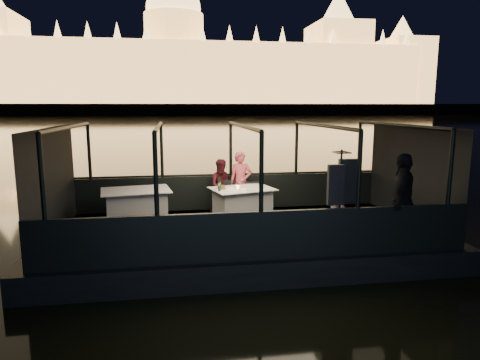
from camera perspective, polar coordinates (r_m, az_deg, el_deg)
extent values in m
plane|color=black|center=(89.24, -7.99, 7.67)|extent=(500.00, 500.00, 0.00)
cube|color=black|center=(9.84, 0.36, -9.33)|extent=(8.60, 4.40, 1.00)
cube|color=black|center=(9.69, 0.37, -6.65)|extent=(8.00, 4.00, 0.04)
cube|color=black|center=(11.50, -1.23, -1.60)|extent=(8.00, 0.08, 0.90)
cube|color=black|center=(7.67, 2.79, -7.46)|extent=(8.00, 0.08, 0.90)
cube|color=#423D33|center=(219.19, -8.60, 9.15)|extent=(400.00, 140.00, 6.00)
cube|color=white|center=(10.42, 0.30, -3.18)|extent=(1.67, 1.38, 0.77)
cube|color=silver|center=(10.26, -13.63, -3.65)|extent=(1.70, 1.35, 0.82)
cube|color=black|center=(10.89, -1.43, -2.25)|extent=(0.44, 0.44, 0.84)
cube|color=black|center=(10.89, 1.75, -2.25)|extent=(0.38, 0.38, 0.80)
imported|color=#D44D5C|center=(11.05, 0.10, -0.49)|extent=(0.60, 0.43, 1.58)
imported|color=#411218|center=(11.00, -2.37, -0.54)|extent=(0.69, 0.55, 1.39)
imported|color=silver|center=(8.96, 13.18, -2.53)|extent=(0.57, 0.99, 1.51)
imported|color=black|center=(8.82, 20.79, -3.12)|extent=(1.04, 1.15, 1.86)
cylinder|color=#153C19|center=(10.03, -2.76, -0.60)|extent=(0.09, 0.09, 0.31)
cylinder|color=brown|center=(10.28, -2.46, -0.97)|extent=(0.24, 0.24, 0.08)
cylinder|color=gold|center=(10.26, -0.29, -0.98)|extent=(0.07, 0.07, 0.08)
cylinder|color=silver|center=(10.11, 1.57, -1.33)|extent=(0.33, 0.33, 0.02)
cylinder|color=white|center=(10.36, -2.71, -1.06)|extent=(0.32, 0.32, 0.02)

